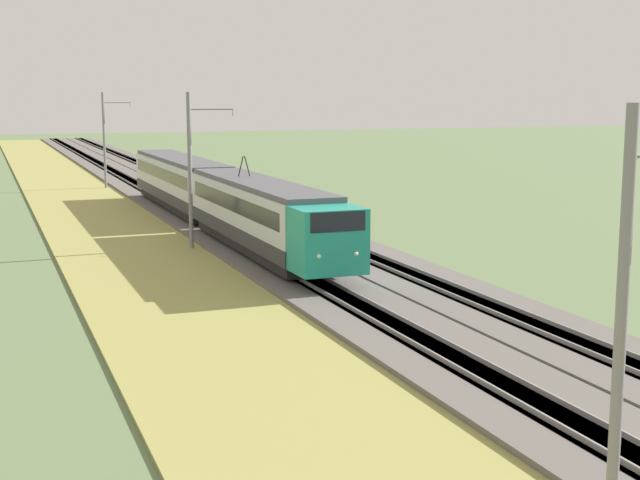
{
  "coord_description": "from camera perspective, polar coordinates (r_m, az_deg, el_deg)",
  "views": [
    {
      "loc": [
        -4.87,
        13.08,
        8.13
      ],
      "look_at": [
        29.38,
        0.0,
        2.2
      ],
      "focal_mm": 50.0,
      "sensor_mm": 36.0,
      "label": 1
    }
  ],
  "objects": [
    {
      "name": "ballast_main",
      "position": [
        56.97,
        -7.42,
        1.05
      ],
      "size": [
        240.0,
        4.4,
        0.3
      ],
      "color": "#605B56",
      "rests_on": "ground"
    },
    {
      "name": "ballast_adjacent",
      "position": [
        58.2,
        -3.03,
        1.29
      ],
      "size": [
        240.0,
        4.4,
        0.3
      ],
      "color": "#605B56",
      "rests_on": "ground"
    },
    {
      "name": "track_main",
      "position": [
        56.97,
        -7.42,
        1.06
      ],
      "size": [
        240.0,
        1.57,
        0.45
      ],
      "color": "#4C4238",
      "rests_on": "ground"
    },
    {
      "name": "track_adjacent",
      "position": [
        58.19,
        -3.03,
        1.3
      ],
      "size": [
        240.0,
        1.57,
        0.45
      ],
      "color": "#4C4238",
      "rests_on": "ground"
    },
    {
      "name": "grass_verge",
      "position": [
        56.02,
        -12.63,
        0.68
      ],
      "size": [
        240.0,
        9.18,
        0.12
      ],
      "color": "#99934C",
      "rests_on": "ground"
    },
    {
      "name": "passenger_train",
      "position": [
        54.03,
        -6.78,
        2.97
      ],
      "size": [
        39.19,
        2.94,
        5.01
      ],
      "rotation": [
        0.0,
        0.0,
        3.14
      ],
      "color": "teal",
      "rests_on": "ground"
    },
    {
      "name": "catenary_mast_near",
      "position": [
        16.55,
        18.87,
        -5.23
      ],
      "size": [
        0.22,
        2.56,
        8.02
      ],
      "color": "slate",
      "rests_on": "ground"
    },
    {
      "name": "catenary_mast_mid",
      "position": [
        47.58,
        -8.26,
        4.5
      ],
      "size": [
        0.22,
        2.56,
        8.36
      ],
      "color": "slate",
      "rests_on": "ground"
    },
    {
      "name": "catenary_mast_far",
      "position": [
        81.06,
        -13.6,
        6.28
      ],
      "size": [
        0.22,
        2.56,
        8.49
      ],
      "color": "slate",
      "rests_on": "ground"
    }
  ]
}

